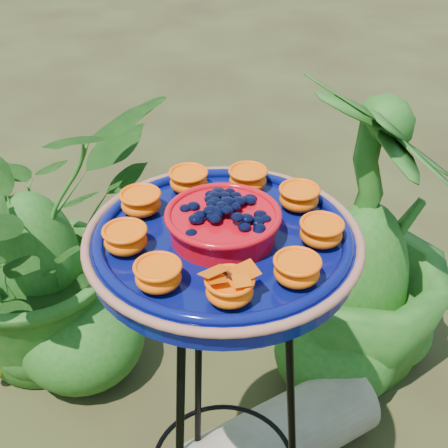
{
  "coord_description": "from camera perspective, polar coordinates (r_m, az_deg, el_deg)",
  "views": [
    {
      "loc": [
        0.12,
        -0.89,
        1.54
      ],
      "look_at": [
        0.11,
        -0.03,
        0.95
      ],
      "focal_mm": 50.0,
      "sensor_mm": 36.0,
      "label": 1
    }
  ],
  "objects": [
    {
      "name": "driftwood_log",
      "position": [
        1.79,
        4.38,
        -19.23
      ],
      "size": [
        0.62,
        0.49,
        0.2
      ],
      "primitive_type": "cylinder",
      "rotation": [
        0.0,
        1.57,
        0.56
      ],
      "color": "tan",
      "rests_on": "ground"
    },
    {
      "name": "shrub_back_left",
      "position": [
        1.98,
        -17.19,
        -1.12
      ],
      "size": [
        1.03,
        1.05,
        0.88
      ],
      "primitive_type": "imported",
      "rotation": [
        0.0,
        0.0,
        0.89
      ],
      "color": "#174E15",
      "rests_on": "ground"
    },
    {
      "name": "shrub_back_right",
      "position": [
        1.85,
        12.87,
        -1.35
      ],
      "size": [
        0.7,
        0.7,
        0.97
      ],
      "primitive_type": "imported",
      "rotation": [
        0.0,
        0.0,
        1.93
      ],
      "color": "#174E15",
      "rests_on": "ground"
    },
    {
      "name": "feeder_dish",
      "position": [
        1.05,
        -0.09,
        -1.22
      ],
      "size": [
        0.59,
        0.59,
        0.11
      ],
      "rotation": [
        0.0,
        0.0,
        0.41
      ],
      "color": "#060C4F",
      "rests_on": "tripod_stand"
    },
    {
      "name": "tripod_stand",
      "position": [
        1.31,
        -0.07,
        -15.22
      ],
      "size": [
        0.42,
        0.42,
        0.89
      ],
      "rotation": [
        0.0,
        0.0,
        0.41
      ],
      "color": "black",
      "rests_on": "ground"
    }
  ]
}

